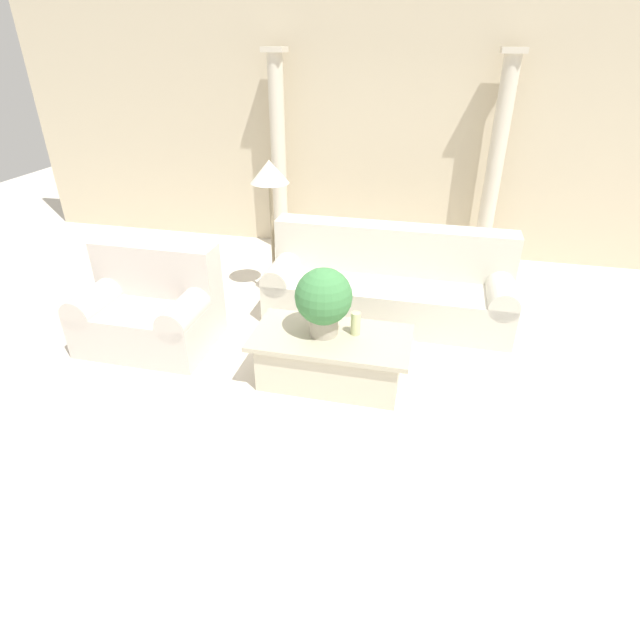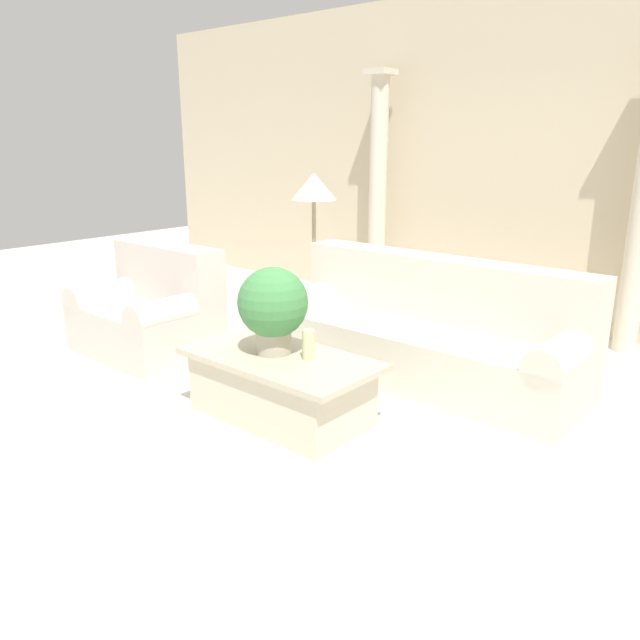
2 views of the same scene
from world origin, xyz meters
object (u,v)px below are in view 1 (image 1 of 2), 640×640
(loveseat, at_px, (151,307))
(coffee_table, at_px, (331,357))
(potted_plant, at_px, (323,299))
(floor_lamp, at_px, (270,181))
(sofa_long, at_px, (388,284))

(loveseat, height_order, coffee_table, loveseat)
(coffee_table, bearing_deg, potted_plant, 165.76)
(loveseat, xyz_separation_m, floor_lamp, (0.83, 1.20, 0.93))
(sofa_long, bearing_deg, coffee_table, -104.45)
(coffee_table, height_order, potted_plant, potted_plant)
(loveseat, distance_m, coffee_table, 1.82)
(coffee_table, bearing_deg, floor_lamp, 123.70)
(coffee_table, xyz_separation_m, floor_lamp, (-0.97, 1.45, 1.07))
(sofa_long, distance_m, coffee_table, 1.33)
(sofa_long, xyz_separation_m, loveseat, (-2.13, -1.03, 0.01))
(sofa_long, distance_m, potted_plant, 1.38)
(loveseat, bearing_deg, sofa_long, 25.84)
(loveseat, xyz_separation_m, coffee_table, (1.80, -0.25, -0.14))
(loveseat, distance_m, potted_plant, 1.78)
(loveseat, bearing_deg, potted_plant, -7.59)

